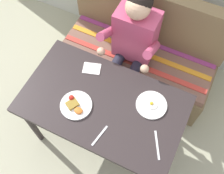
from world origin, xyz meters
name	(u,v)px	position (x,y,z in m)	size (l,w,h in m)	color
ground_plane	(105,135)	(0.00, 0.00, 0.00)	(8.00, 8.00, 0.00)	#A7A689
table	(103,107)	(0.00, 0.00, 0.65)	(1.20, 0.70, 0.73)	#2A2222
couch	(139,56)	(0.00, 0.76, 0.33)	(1.44, 0.56, 1.00)	brown
person	(132,42)	(-0.03, 0.59, 0.74)	(0.45, 0.61, 1.21)	#B84467
plate_breakfast	(76,105)	(-0.17, -0.11, 0.74)	(0.23, 0.23, 0.05)	white
plate_eggs	(151,105)	(0.32, 0.13, 0.74)	(0.23, 0.23, 0.04)	white
napkin	(92,68)	(-0.21, 0.22, 0.73)	(0.14, 0.10, 0.01)	silver
fork	(100,136)	(0.09, -0.23, 0.73)	(0.01, 0.17, 0.01)	silver
knife	(157,145)	(0.47, -0.12, 0.73)	(0.01, 0.20, 0.01)	silver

